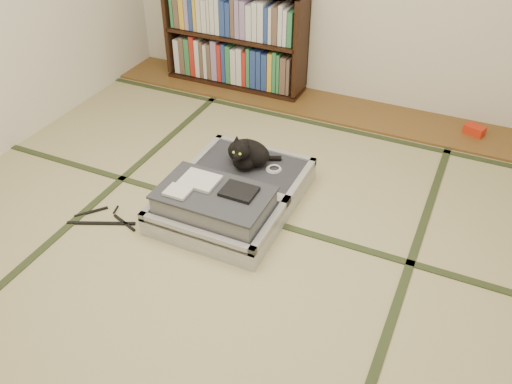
% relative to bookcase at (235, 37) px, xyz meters
% --- Properties ---
extents(floor, '(4.50, 4.50, 0.00)m').
position_rel_bookcase_xyz_m(floor, '(0.95, -2.07, -0.45)').
color(floor, tan).
rests_on(floor, ground).
extents(wood_strip, '(4.00, 0.50, 0.02)m').
position_rel_bookcase_xyz_m(wood_strip, '(0.95, -0.07, -0.44)').
color(wood_strip, brown).
rests_on(wood_strip, ground).
extents(red_item, '(0.17, 0.13, 0.07)m').
position_rel_bookcase_xyz_m(red_item, '(2.09, -0.04, -0.40)').
color(red_item, red).
rests_on(red_item, wood_strip).
extents(room_shell, '(4.50, 4.50, 4.50)m').
position_rel_bookcase_xyz_m(room_shell, '(0.95, -2.07, 1.01)').
color(room_shell, white).
rests_on(room_shell, ground).
extents(tatami_borders, '(4.00, 4.50, 0.01)m').
position_rel_bookcase_xyz_m(tatami_borders, '(0.95, -1.58, -0.45)').
color(tatami_borders, '#2D381E').
rests_on(tatami_borders, ground).
extents(bookcase, '(1.27, 0.29, 0.92)m').
position_rel_bookcase_xyz_m(bookcase, '(0.00, 0.00, 0.00)').
color(bookcase, black).
rests_on(bookcase, wood_strip).
extents(suitcase, '(0.76, 1.02, 0.30)m').
position_rel_bookcase_xyz_m(suitcase, '(0.78, -1.65, -0.35)').
color(suitcase, '#BBBBC0').
rests_on(suitcase, floor).
extents(cat, '(0.34, 0.34, 0.27)m').
position_rel_bookcase_xyz_m(cat, '(0.76, -1.36, -0.20)').
color(cat, black).
rests_on(cat, suitcase).
extents(cable_coil, '(0.11, 0.11, 0.03)m').
position_rel_bookcase_xyz_m(cable_coil, '(0.94, -1.33, -0.29)').
color(cable_coil, white).
rests_on(cable_coil, suitcase).
extents(hanger, '(0.44, 0.28, 0.01)m').
position_rel_bookcase_xyz_m(hanger, '(0.12, -2.09, -0.44)').
color(hanger, black).
rests_on(hanger, floor).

